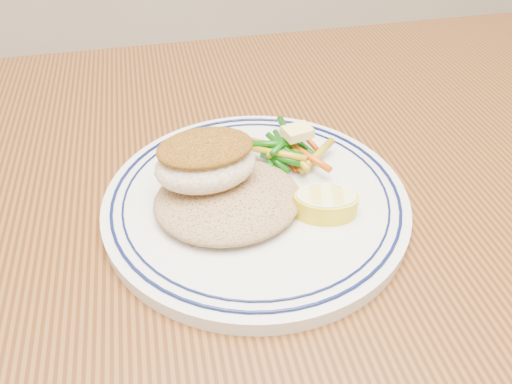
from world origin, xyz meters
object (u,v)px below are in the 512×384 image
Objects in this scene: fish_fillet at (205,161)px; plate at (256,200)px; lemon_wedge at (326,203)px; vegetable_pile at (287,148)px; dining_table at (257,302)px; rice_pilaf at (228,197)px.

plate is at bearing -10.19° from fish_fillet.
plate is 0.07m from lemon_wedge.
fish_fillet reaches higher than vegetable_pile.
dining_table is 0.16m from vegetable_pile.
fish_fillet is at bearing 155.76° from lemon_wedge.
rice_pilaf reaches higher than lemon_wedge.
fish_fillet is at bearing -154.25° from vegetable_pile.
rice_pilaf is (-0.02, 0.03, 0.13)m from dining_table.
lemon_wedge is (0.06, -0.04, 0.02)m from plate.
vegetable_pile is at bearing 25.75° from fish_fillet.
vegetable_pile is 0.09m from lemon_wedge.
dining_table is 14.12× the size of vegetable_pile.
fish_fillet is (-0.04, 0.05, 0.16)m from dining_table.
rice_pilaf reaches higher than plate.
vegetable_pile reaches higher than lemon_wedge.
rice_pilaf is 0.10m from vegetable_pile.
rice_pilaf is at bearing -139.96° from vegetable_pile.
plate is 2.12× the size of rice_pilaf.
plate is (0.01, 0.04, 0.11)m from dining_table.
dining_table is 0.13m from rice_pilaf.
plate is 0.04m from rice_pilaf.
dining_table is 22.74× the size of lemon_wedge.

